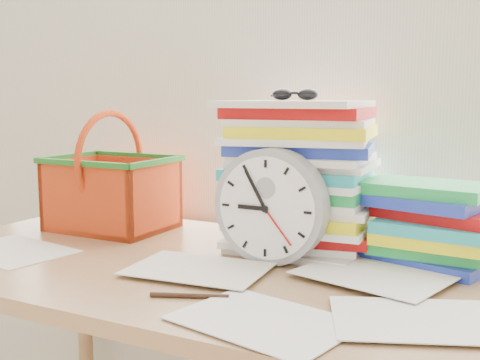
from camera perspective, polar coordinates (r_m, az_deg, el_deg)
The scene contains 9 objects.
curtain at distance 1.55m, azimuth 5.22°, elevation 15.61°, with size 2.40×0.01×2.50m, color silver.
desk at distance 1.27m, azimuth -1.89°, elevation -11.28°, with size 1.40×0.70×0.75m.
paper_stack at distance 1.35m, azimuth 5.66°, elevation 0.41°, with size 0.33×0.28×0.33m, color white, non-canonical shape.
clock at distance 1.23m, azimuth 2.96°, elevation -2.52°, with size 0.24×0.24×0.05m, color gray.
sunglasses at distance 1.34m, azimuth 5.21°, elevation 8.09°, with size 0.12×0.10×0.03m, color black, non-canonical shape.
book_stack at distance 1.29m, azimuth 17.59°, elevation -4.00°, with size 0.28×0.21×0.17m, color white, non-canonical shape.
basket at distance 1.58m, azimuth -12.11°, elevation 0.79°, with size 0.30×0.23×0.30m, color #DD4615, non-canonical shape.
pen at distance 1.05m, azimuth -4.83°, elevation -10.87°, with size 0.01×0.01×0.14m, color black.
scattered_papers at distance 1.24m, azimuth -1.91°, elevation -7.77°, with size 1.26×0.42×0.02m, color white, non-canonical shape.
Camera 1 is at (0.59, 0.56, 1.09)m, focal length 45.00 mm.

